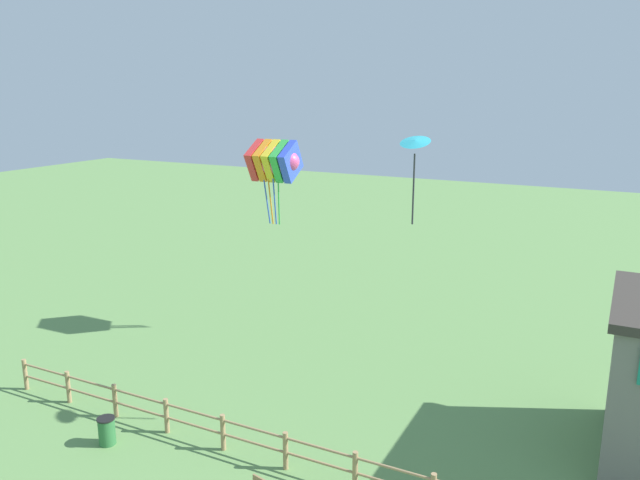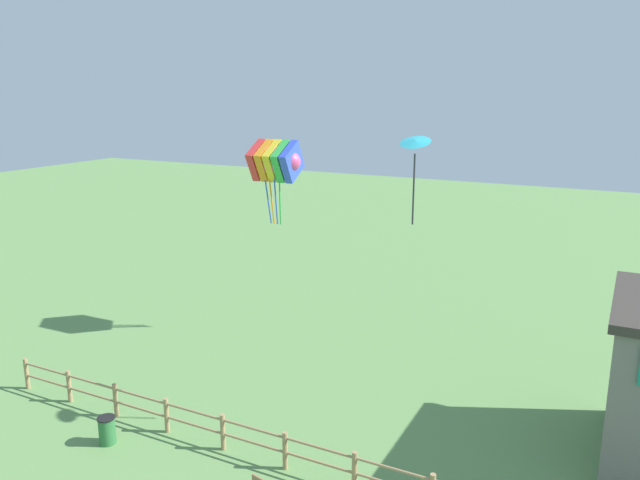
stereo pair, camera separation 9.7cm
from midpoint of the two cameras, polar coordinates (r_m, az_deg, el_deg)
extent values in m
cylinder|color=#9E7F56|center=(23.22, -25.13, -11.00)|extent=(0.14, 0.14, 1.06)
cylinder|color=#9E7F56|center=(21.79, -21.83, -12.31)|extent=(0.14, 0.14, 1.06)
cylinder|color=#9E7F56|center=(20.45, -18.05, -13.75)|extent=(0.14, 0.14, 1.06)
cylinder|color=#9E7F56|center=(19.22, -13.70, -15.30)|extent=(0.14, 0.14, 1.06)
cylinder|color=#9E7F56|center=(18.12, -8.71, -16.96)|extent=(0.14, 0.14, 1.06)
cylinder|color=#9E7F56|center=(17.19, -3.03, -18.67)|extent=(0.14, 0.14, 1.06)
cylinder|color=#9E7F56|center=(16.43, 3.36, -20.35)|extent=(0.14, 0.14, 1.06)
cylinder|color=#9E7F56|center=(16.99, -3.05, -17.61)|extent=(19.81, 0.07, 0.07)
cylinder|color=#9E7F56|center=(17.21, -3.03, -18.82)|extent=(19.81, 0.07, 0.07)
cylinder|color=#2D6B38|center=(19.22, -18.74, -16.20)|extent=(0.46, 0.46, 0.76)
cylinder|color=black|center=(19.02, -18.84, -15.15)|extent=(0.50, 0.50, 0.04)
ellipsoid|color=#E54C8C|center=(24.57, -4.00, 7.24)|extent=(2.21, 1.67, 1.61)
cube|color=red|center=(24.94, -5.49, 7.30)|extent=(0.35, 1.64, 1.64)
cube|color=orange|center=(24.75, -4.75, 7.27)|extent=(0.35, 1.64, 1.64)
cube|color=yellow|center=(24.57, -4.00, 7.24)|extent=(0.35, 1.64, 1.64)
cube|color=green|center=(24.40, -3.24, 7.20)|extent=(0.35, 1.64, 1.64)
cube|color=blue|center=(24.22, -2.48, 7.17)|extent=(0.35, 1.64, 1.64)
cylinder|color=blue|center=(24.77, -4.66, 3.71)|extent=(0.19, 0.32, 1.96)
cylinder|color=orange|center=(24.67, -4.32, 3.67)|extent=(0.10, 0.33, 1.96)
cylinder|color=blue|center=(24.57, -3.95, 3.64)|extent=(0.10, 0.33, 1.96)
cylinder|color=green|center=(24.50, -3.57, 3.61)|extent=(0.19, 0.32, 1.96)
cone|color=#2DB2C6|center=(16.90, 8.88, 8.92)|extent=(0.85, 0.82, 0.34)
cylinder|color=#2D2D33|center=(17.05, 8.72, 4.59)|extent=(0.05, 0.05, 1.93)
camera|label=1|loc=(0.05, -89.83, 0.04)|focal=35.00mm
camera|label=2|loc=(0.05, 90.17, -0.04)|focal=35.00mm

